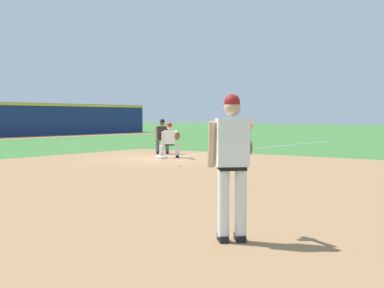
# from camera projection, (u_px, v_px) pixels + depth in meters

# --- Properties ---
(ground_plane) EXTENTS (160.00, 160.00, 0.00)m
(ground_plane) POSITION_uv_depth(u_px,v_px,m) (160.00, 159.00, 19.85)
(ground_plane) COLOR #3D7533
(infield_dirt_patch) EXTENTS (18.00, 18.00, 0.01)m
(infield_dirt_patch) POSITION_uv_depth(u_px,v_px,m) (179.00, 180.00, 13.29)
(infield_dirt_patch) COLOR #9E754C
(infield_dirt_patch) RESTS_ON ground
(foul_line_stripe) EXTENTS (17.87, 0.10, 0.00)m
(foul_line_stripe) POSITION_uv_depth(u_px,v_px,m) (272.00, 147.00, 27.10)
(foul_line_stripe) COLOR white
(foul_line_stripe) RESTS_ON ground
(first_base_bag) EXTENTS (0.38, 0.38, 0.09)m
(first_base_bag) POSITION_uv_depth(u_px,v_px,m) (160.00, 157.00, 19.85)
(first_base_bag) COLOR white
(first_base_bag) RESTS_ON ground
(baseball) EXTENTS (0.07, 0.07, 0.07)m
(baseball) POSITION_uv_depth(u_px,v_px,m) (180.00, 166.00, 16.69)
(baseball) COLOR white
(baseball) RESTS_ON ground
(pitcher) EXTENTS (0.85, 0.56, 1.86)m
(pitcher) POSITION_uv_depth(u_px,v_px,m) (233.00, 158.00, 6.71)
(pitcher) COLOR black
(pitcher) RESTS_ON ground
(first_baseman) EXTENTS (0.76, 1.08, 1.34)m
(first_baseman) POSITION_uv_depth(u_px,v_px,m) (170.00, 139.00, 20.18)
(first_baseman) COLOR black
(first_baseman) RESTS_ON ground
(umpire) EXTENTS (0.67, 0.68, 1.46)m
(umpire) POSITION_uv_depth(u_px,v_px,m) (162.00, 135.00, 22.28)
(umpire) COLOR black
(umpire) RESTS_ON ground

